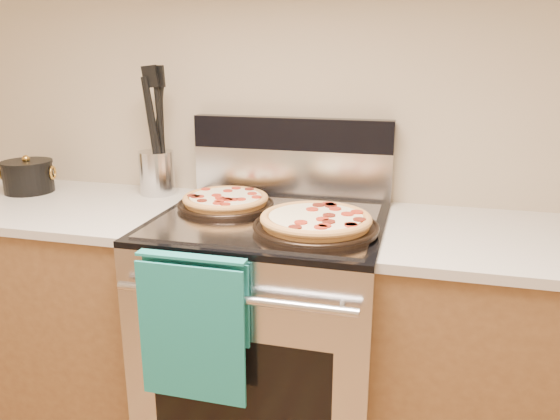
% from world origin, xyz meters
% --- Properties ---
extents(wall_back, '(4.00, 0.00, 4.00)m').
position_xyz_m(wall_back, '(0.00, 2.00, 1.35)').
color(wall_back, tan).
rests_on(wall_back, ground).
extents(range_body, '(0.76, 0.68, 0.90)m').
position_xyz_m(range_body, '(0.00, 1.65, 0.45)').
color(range_body, '#B7B7BC').
rests_on(range_body, ground).
extents(oven_window, '(0.56, 0.01, 0.40)m').
position_xyz_m(oven_window, '(0.00, 1.31, 0.45)').
color(oven_window, black).
rests_on(oven_window, range_body).
extents(cooktop, '(0.76, 0.68, 0.02)m').
position_xyz_m(cooktop, '(0.00, 1.65, 0.91)').
color(cooktop, black).
rests_on(cooktop, range_body).
extents(backsplash_lower, '(0.76, 0.06, 0.18)m').
position_xyz_m(backsplash_lower, '(0.00, 1.96, 1.01)').
color(backsplash_lower, silver).
rests_on(backsplash_lower, cooktop).
extents(backsplash_upper, '(0.76, 0.06, 0.12)m').
position_xyz_m(backsplash_upper, '(0.00, 1.96, 1.16)').
color(backsplash_upper, black).
rests_on(backsplash_upper, backsplash_lower).
extents(oven_handle, '(0.70, 0.03, 0.03)m').
position_xyz_m(oven_handle, '(0.00, 1.27, 0.80)').
color(oven_handle, silver).
rests_on(oven_handle, range_body).
extents(dish_towel, '(0.32, 0.05, 0.42)m').
position_xyz_m(dish_towel, '(-0.12, 1.27, 0.70)').
color(dish_towel, teal).
rests_on(dish_towel, oven_handle).
extents(foil_sheet, '(0.70, 0.55, 0.01)m').
position_xyz_m(foil_sheet, '(0.00, 1.62, 0.92)').
color(foil_sheet, gray).
rests_on(foil_sheet, cooktop).
extents(cabinet_left, '(1.00, 0.62, 0.88)m').
position_xyz_m(cabinet_left, '(-0.88, 1.68, 0.44)').
color(cabinet_left, brown).
rests_on(cabinet_left, ground).
extents(countertop_left, '(1.02, 0.64, 0.03)m').
position_xyz_m(countertop_left, '(-0.88, 1.68, 0.90)').
color(countertop_left, '#B9B2A6').
rests_on(countertop_left, cabinet_left).
extents(cabinet_right, '(1.00, 0.62, 0.88)m').
position_xyz_m(cabinet_right, '(0.88, 1.68, 0.44)').
color(cabinet_right, brown).
rests_on(cabinet_right, ground).
extents(countertop_right, '(1.02, 0.64, 0.03)m').
position_xyz_m(countertop_right, '(0.88, 1.68, 0.90)').
color(countertop_right, '#B9B2A6').
rests_on(countertop_right, cabinet_right).
extents(pepperoni_pizza_back, '(0.40, 0.40, 0.05)m').
position_xyz_m(pepperoni_pizza_back, '(-0.18, 1.72, 0.95)').
color(pepperoni_pizza_back, '#C2833B').
rests_on(pepperoni_pizza_back, foil_sheet).
extents(pepperoni_pizza_front, '(0.45, 0.45, 0.05)m').
position_xyz_m(pepperoni_pizza_front, '(0.18, 1.55, 0.95)').
color(pepperoni_pizza_front, '#C2833B').
rests_on(pepperoni_pizza_front, foil_sheet).
extents(utensil_crock, '(0.17, 0.17, 0.17)m').
position_xyz_m(utensil_crock, '(-0.53, 1.89, 1.00)').
color(utensil_crock, silver).
rests_on(utensil_crock, countertop_left).
extents(saucepan, '(0.23, 0.23, 0.12)m').
position_xyz_m(saucepan, '(-1.04, 1.78, 0.97)').
color(saucepan, black).
rests_on(saucepan, countertop_left).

